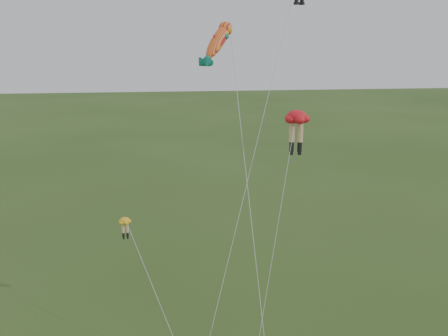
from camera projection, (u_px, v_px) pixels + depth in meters
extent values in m
cube|color=black|center=(296.00, 3.00, 31.73)|extent=(0.31, 0.38, 0.17)
cube|color=black|center=(302.00, 4.00, 31.97)|extent=(0.31, 0.38, 0.17)
cylinder|color=silver|center=(252.00, 162.00, 29.24)|extent=(7.50, 9.54, 23.24)
ellipsoid|color=red|center=(297.00, 116.00, 27.43)|extent=(1.73, 1.73, 0.73)
cylinder|color=#E1B785|center=(292.00, 132.00, 27.67)|extent=(0.33, 0.33, 1.12)
cylinder|color=black|center=(292.00, 147.00, 27.89)|extent=(0.25, 0.25, 0.56)
cube|color=black|center=(291.00, 153.00, 27.99)|extent=(0.25, 0.36, 0.16)
cylinder|color=#E1B785|center=(300.00, 132.00, 27.64)|extent=(0.33, 0.33, 1.12)
cylinder|color=black|center=(300.00, 147.00, 27.85)|extent=(0.25, 0.25, 0.56)
cube|color=black|center=(299.00, 153.00, 27.95)|extent=(0.25, 0.36, 0.16)
cylinder|color=silver|center=(274.00, 250.00, 27.26)|extent=(3.10, 3.86, 14.84)
ellipsoid|color=yellow|center=(125.00, 221.00, 29.84)|extent=(0.90, 0.90, 0.40)
cylinder|color=#E1B785|center=(123.00, 228.00, 29.94)|extent=(0.18, 0.18, 0.61)
cylinder|color=black|center=(123.00, 235.00, 30.05)|extent=(0.14, 0.14, 0.30)
cube|color=black|center=(124.00, 238.00, 30.11)|extent=(0.12, 0.19, 0.09)
cylinder|color=#E1B785|center=(127.00, 228.00, 29.99)|extent=(0.18, 0.18, 0.61)
cylinder|color=black|center=(128.00, 235.00, 30.11)|extent=(0.14, 0.14, 0.30)
cube|color=black|center=(128.00, 238.00, 30.16)|extent=(0.12, 0.19, 0.09)
cylinder|color=silver|center=(161.00, 307.00, 27.81)|extent=(4.14, 6.88, 8.28)
ellipsoid|color=#FDA320|center=(219.00, 40.00, 29.54)|extent=(2.56, 2.70, 2.70)
sphere|color=#FDA320|center=(219.00, 40.00, 29.54)|extent=(1.52, 1.55, 1.27)
cone|color=#12766B|center=(219.00, 40.00, 29.54)|extent=(1.32, 1.35, 1.21)
cone|color=#12766B|center=(219.00, 40.00, 29.54)|extent=(1.32, 1.35, 1.21)
cone|color=#12766B|center=(219.00, 40.00, 29.54)|extent=(0.74, 0.76, 0.68)
cone|color=#12766B|center=(219.00, 40.00, 29.54)|extent=(0.74, 0.76, 0.68)
cone|color=red|center=(219.00, 40.00, 29.54)|extent=(0.77, 0.79, 0.67)
cylinder|color=silver|center=(244.00, 215.00, 27.37)|extent=(1.74, 9.77, 18.53)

